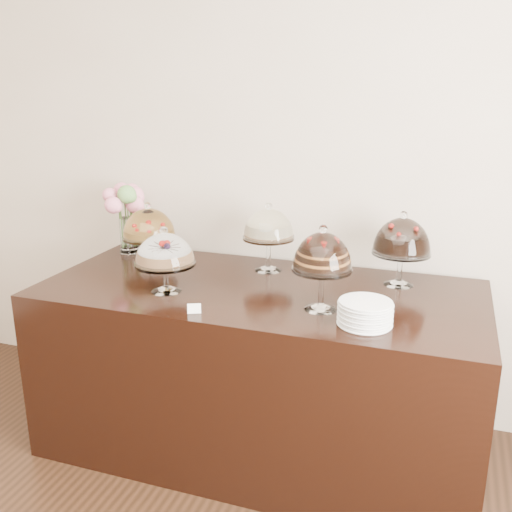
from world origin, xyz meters
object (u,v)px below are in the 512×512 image
(cake_stand_cheesecake, at_px, (269,227))
(cake_stand_sugar_sponge, at_px, (165,252))
(display_counter, at_px, (259,368))
(cake_stand_fruit_tart, at_px, (149,226))
(plate_stack, at_px, (365,313))
(flower_vase, at_px, (127,207))
(cake_stand_choco_layer, at_px, (322,255))
(cake_stand_dark_choco, at_px, (402,239))

(cake_stand_cheesecake, bearing_deg, cake_stand_sugar_sponge, -127.94)
(display_counter, bearing_deg, cake_stand_sugar_sponge, -154.85)
(cake_stand_fruit_tart, bearing_deg, plate_stack, -21.60)
(flower_vase, xyz_separation_m, plate_stack, (1.52, -0.64, -0.23))
(cake_stand_choco_layer, height_order, flower_vase, flower_vase)
(cake_stand_fruit_tart, distance_m, plate_stack, 1.42)
(display_counter, relative_size, cake_stand_dark_choco, 5.75)
(cake_stand_fruit_tart, bearing_deg, cake_stand_cheesecake, 4.69)
(cake_stand_cheesecake, bearing_deg, plate_stack, -43.18)
(cake_stand_cheesecake, height_order, flower_vase, flower_vase)
(cake_stand_fruit_tart, relative_size, flower_vase, 0.82)
(cake_stand_choco_layer, xyz_separation_m, plate_stack, (0.22, -0.11, -0.20))
(cake_stand_choco_layer, relative_size, cake_stand_fruit_tart, 1.14)
(cake_stand_dark_choco, distance_m, flower_vase, 1.61)
(cake_stand_choco_layer, xyz_separation_m, cake_stand_dark_choco, (0.30, 0.45, -0.02))
(cake_stand_fruit_tart, distance_m, flower_vase, 0.25)
(cake_stand_choco_layer, height_order, cake_stand_fruit_tart, cake_stand_choco_layer)
(cake_stand_sugar_sponge, bearing_deg, cake_stand_choco_layer, 1.16)
(plate_stack, bearing_deg, cake_stand_choco_layer, 152.42)
(plate_stack, bearing_deg, cake_stand_cheesecake, 136.82)
(cake_stand_sugar_sponge, xyz_separation_m, cake_stand_cheesecake, (0.37, 0.48, 0.04))
(cake_stand_dark_choco, distance_m, plate_stack, 0.60)
(cake_stand_sugar_sponge, distance_m, cake_stand_dark_choco, 1.17)
(cake_stand_dark_choco, height_order, cake_stand_fruit_tart, cake_stand_dark_choco)
(cake_stand_cheesecake, bearing_deg, flower_vase, 175.95)
(cake_stand_choco_layer, distance_m, flower_vase, 1.41)
(cake_stand_dark_choco, xyz_separation_m, cake_stand_fruit_tart, (-1.40, -0.05, -0.03))
(cake_stand_choco_layer, height_order, cake_stand_dark_choco, cake_stand_choco_layer)
(display_counter, relative_size, plate_stack, 9.68)
(cake_stand_fruit_tart, relative_size, plate_stack, 1.51)
(cake_stand_sugar_sponge, relative_size, flower_vase, 0.78)
(cake_stand_sugar_sponge, relative_size, plate_stack, 1.44)
(flower_vase, bearing_deg, cake_stand_cheesecake, -4.05)
(flower_vase, height_order, plate_stack, flower_vase)
(cake_stand_choco_layer, relative_size, cake_stand_dark_choco, 1.03)
(cake_stand_choco_layer, bearing_deg, flower_vase, 157.96)
(cake_stand_dark_choco, height_order, flower_vase, flower_vase)
(flower_vase, distance_m, plate_stack, 1.66)
(cake_stand_dark_choco, bearing_deg, display_counter, -157.42)
(cake_stand_sugar_sponge, xyz_separation_m, plate_stack, (0.99, -0.10, -0.15))
(cake_stand_fruit_tart, bearing_deg, display_counter, -16.99)
(cake_stand_choco_layer, distance_m, plate_stack, 0.32)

